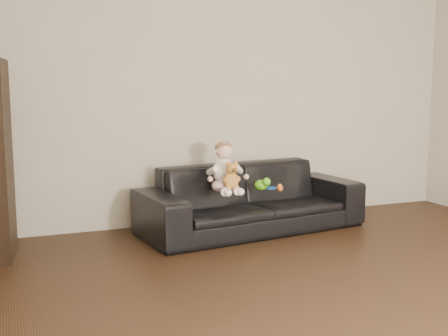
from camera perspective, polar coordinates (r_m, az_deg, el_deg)
name	(u,v)px	position (r m, az deg, el deg)	size (l,w,h in m)	color
floor	(410,322)	(3.51, 18.42, -14.66)	(5.50, 5.50, 0.00)	black
wall_back	(231,91)	(5.62, 0.72, 7.84)	(5.00, 5.00, 0.00)	#B6AC99
sofa	(251,198)	(5.27, 2.79, -3.08)	(2.10, 0.82, 0.61)	black
baby	(225,170)	(4.99, 0.05, -0.23)	(0.34, 0.41, 0.46)	#FBD5D4
teddy_bear	(231,176)	(4.87, 0.76, -0.82)	(0.17, 0.17, 0.25)	#C48038
toy_green	(261,185)	(5.14, 3.77, -1.74)	(0.12, 0.14, 0.10)	#55C417
toy_rattle	(280,188)	(5.10, 5.71, -2.05)	(0.06, 0.06, 0.06)	#CD5018
toy_blue_disc	(271,188)	(5.22, 4.81, -2.04)	(0.11, 0.11, 0.01)	blue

